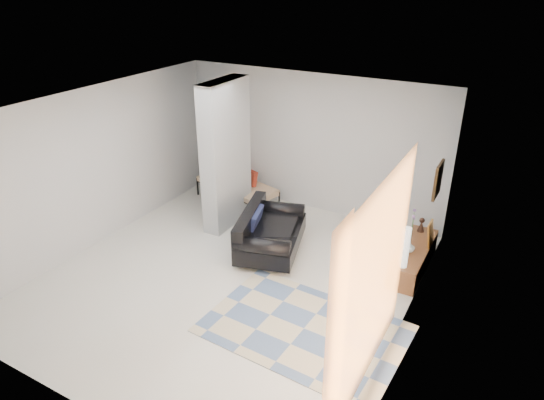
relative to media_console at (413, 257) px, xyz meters
The scene contains 17 objects.
floor 3.05m from the media_console, 145.96° to the right, with size 6.00×6.00×0.00m, color beige.
ceiling 4.00m from the media_console, 145.96° to the right, with size 6.00×6.00×0.00m, color white.
wall_back 3.08m from the media_console, 152.77° to the left, with size 6.00×6.00×0.00m, color silver.
wall_front 5.47m from the media_console, 118.19° to the right, with size 6.00×6.00×0.00m, color silver.
wall_left 5.67m from the media_console, 162.10° to the right, with size 6.00×6.00×0.00m, color silver.
wall_right 2.09m from the media_console, 82.33° to the right, with size 6.00×6.00×0.00m, color silver.
partition_column 3.81m from the media_console, behind, with size 0.35×1.20×2.80m, color #A2A6A9.
hallway_door 4.86m from the media_console, 164.78° to the left, with size 0.85×0.06×2.04m, color white.
curtain 3.12m from the media_console, 87.00° to the right, with size 2.55×2.55×0.00m, color #F99A41.
wall_art 1.46m from the media_console, ahead, with size 0.04×0.45×0.55m, color #37230F.
media_console is the anchor object (origin of this frame).
loveseat 2.50m from the media_console, 164.66° to the right, with size 1.39×1.86×0.76m.
daybed 4.06m from the media_console, 168.95° to the left, with size 1.97×1.24×0.77m.
area_rug 2.46m from the media_console, 112.09° to the right, with size 2.70×1.80×0.01m, color beige.
cylinder_lamp 0.84m from the media_console, 91.81° to the right, with size 0.12×0.12×0.67m, color white.
bronze_figurine 0.69m from the media_console, 94.79° to the left, with size 0.13×0.13×0.26m, color #331E16, non-canonical shape.
vase 0.34m from the media_console, 106.05° to the right, with size 0.17×0.17×0.18m, color white.
Camera 1 is at (3.80, -5.44, 4.53)m, focal length 32.00 mm.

